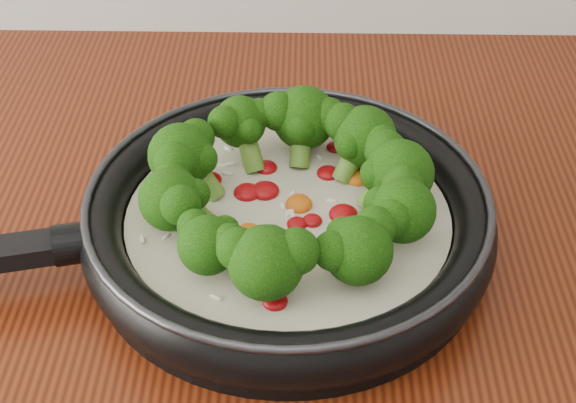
{
  "coord_description": "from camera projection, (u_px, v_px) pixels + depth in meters",
  "views": [
    {
      "loc": [
        0.1,
        0.56,
        1.39
      ],
      "look_at": [
        0.09,
        1.1,
        0.95
      ],
      "focal_mm": 51.79,
      "sensor_mm": 36.0,
      "label": 1
    }
  ],
  "objects": [
    {
      "name": "skillet",
      "position": [
        286.0,
        212.0,
        0.7
      ],
      "size": [
        0.57,
        0.42,
        0.1
      ],
      "color": "black",
      "rests_on": "counter"
    }
  ]
}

